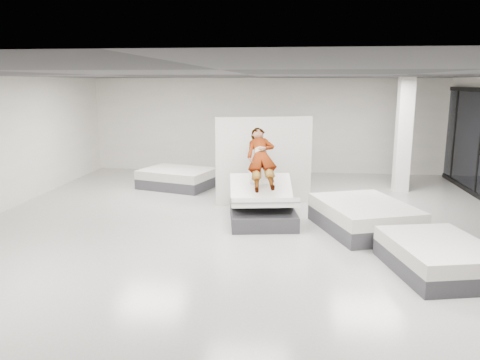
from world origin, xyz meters
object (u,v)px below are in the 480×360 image
Objects in this scene: hero_bed at (262,206)px; flat_bed_right_near at (438,257)px; remote at (273,180)px; divider_panel at (264,161)px; person at (261,167)px; flat_bed_left_far at (177,178)px; flat_bed_right_far at (364,217)px; column at (404,135)px.

hero_bed reaches higher than flat_bed_right_near.
divider_panel is at bearing 91.54° from remote.
person is 0.74× the size of divider_panel.
flat_bed_left_far is at bearing 123.68° from remote.
flat_bed_left_far is (-4.87, 3.61, -0.03)m from flat_bed_right_far.
column is (3.53, 3.51, 0.65)m from remote.
column is at bearing 2.60° from flat_bed_left_far.
person is 0.47m from remote.
flat_bed_right_near is at bearing -44.96° from flat_bed_left_far.
divider_panel is (-0.06, 1.56, 0.76)m from hero_bed.
remote is at bearing 168.40° from flat_bed_right_far.
remote is 1.60m from divider_panel.
flat_bed_right_far is at bearing -10.67° from hero_bed.
flat_bed_right_far is (2.22, -1.96, -0.81)m from divider_panel.
hero_bed is 1.73m from divider_panel.
divider_panel reaches higher than flat_bed_right_near.
column reaches higher than remote.
divider_panel is at bearing 81.88° from person.
hero_bed is at bearing -90.00° from person.
column reaches higher than person.
remote is 3.85m from flat_bed_right_near.
flat_bed_right_far is at bearing -20.34° from remote.
divider_panel is (-0.01, 1.26, -0.08)m from person.
person is (-0.05, 0.30, 0.84)m from hero_bed.
hero_bed is 0.64× the size of column.
flat_bed_right_far is at bearing -36.55° from flat_bed_left_far.
divider_panel reaches higher than flat_bed_left_far.
person is 4.30m from flat_bed_right_near.
person reaches higher than flat_bed_left_far.
flat_bed_right_far is at bearing -112.23° from column.
flat_bed_right_near is 6.22m from column.
flat_bed_right_near is (3.04, -2.54, -0.09)m from hero_bed.
column reaches higher than flat_bed_right_near.
person is 2.48m from flat_bed_right_far.
hero_bed is 3.96m from flat_bed_right_near.
person reaches higher than flat_bed_right_near.
column is at bearing 42.96° from hero_bed.
flat_bed_left_far is at bearing 123.84° from person.
flat_bed_right_far is (1.94, -0.40, -0.65)m from remote.
divider_panel is 1.04× the size of flat_bed_left_far.
column is (3.80, 3.20, 0.41)m from person.
flat_bed_left_far is at bearing -177.40° from column.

